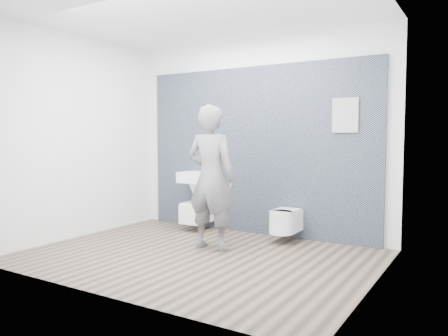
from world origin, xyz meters
The scene contains 8 objects.
ground centered at (0.00, 0.00, 0.00)m, with size 4.00×4.00×0.00m, color brown.
room_shell centered at (0.00, 0.00, 1.74)m, with size 4.00×4.00×4.00m.
tile_wall centered at (0.00, 1.47, 0.00)m, with size 3.60×0.06×2.40m, color black.
washbasin centered at (-0.84, 1.24, 0.80)m, with size 0.54×0.41×0.41m.
toilet_square centered at (-0.84, 1.20, 0.28)m, with size 0.34×0.49×0.61m.
toilet_rounded centered at (0.60, 1.17, 0.28)m, with size 0.32×0.55×0.30m.
info_placard centered at (1.31, 1.43, 0.00)m, with size 0.33×0.03×0.44m, color white.
visitor centered at (-0.04, 0.36, 0.89)m, with size 0.65×0.43×1.79m, color slate.
Camera 1 is at (2.89, -4.14, 1.39)m, focal length 35.00 mm.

